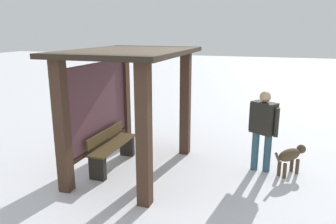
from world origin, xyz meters
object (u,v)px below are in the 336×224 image
at_px(dog, 291,156).
at_px(bench_left_inside, 112,149).
at_px(bus_shelter, 123,86).
at_px(person_walking, 263,125).

bearing_deg(dog, bench_left_inside, 102.15).
xyz_separation_m(bus_shelter, bench_left_inside, (0.00, 0.29, -1.33)).
bearing_deg(bus_shelter, person_walking, -74.00).
distance_m(bus_shelter, bench_left_inside, 1.37).
height_order(bus_shelter, dog, bus_shelter).
bearing_deg(bench_left_inside, person_walking, -75.55).
height_order(bus_shelter, person_walking, bus_shelter).
bearing_deg(bench_left_inside, bus_shelter, -90.00).
height_order(person_walking, dog, person_walking).
distance_m(bus_shelter, dog, 3.53).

